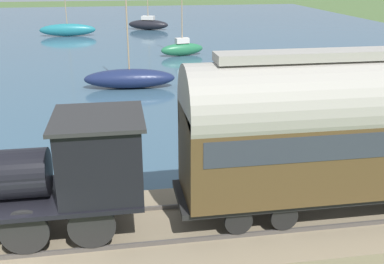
% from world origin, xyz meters
% --- Properties ---
extents(harbor_water, '(80.00, 80.00, 0.01)m').
position_xyz_m(harbor_water, '(43.92, 0.00, 0.00)').
color(harbor_water, '#38566B').
rests_on(harbor_water, ground).
extents(rail_embankment, '(4.43, 56.00, 0.66)m').
position_xyz_m(rail_embankment, '(1.41, 0.00, 0.27)').
color(rail_embankment, '#84755B').
rests_on(rail_embankment, ground).
extents(steam_locomotive, '(2.42, 6.48, 3.51)m').
position_xyz_m(steam_locomotive, '(1.41, -1.05, 2.50)').
color(steam_locomotive, black).
rests_on(steam_locomotive, rail_embankment).
extents(passenger_coach, '(2.42, 10.16, 4.69)m').
position_xyz_m(passenger_coach, '(1.41, -9.48, 3.23)').
color(passenger_coach, black).
rests_on(passenger_coach, rail_embankment).
extents(sailboat_navy, '(2.02, 5.91, 8.61)m').
position_xyz_m(sailboat_navy, '(19.02, -3.65, 0.65)').
color(sailboat_navy, '#192347').
rests_on(sailboat_navy, harbor_water).
extents(sailboat_black, '(3.28, 5.30, 7.49)m').
position_xyz_m(sailboat_black, '(47.58, -6.90, 0.68)').
color(sailboat_black, black).
rests_on(sailboat_black, harbor_water).
extents(sailboat_green, '(1.88, 4.03, 7.49)m').
position_xyz_m(sailboat_green, '(29.63, -8.59, 0.65)').
color(sailboat_green, '#236B42').
rests_on(sailboat_green, harbor_water).
extents(sailboat_teal, '(1.43, 6.23, 9.57)m').
position_xyz_m(sailboat_teal, '(43.48, 2.47, 0.73)').
color(sailboat_teal, '#1E707A').
rests_on(sailboat_teal, harbor_water).
extents(rowboat_mid_harbor, '(1.51, 2.19, 0.35)m').
position_xyz_m(rowboat_mid_harbor, '(13.33, -8.54, 0.18)').
color(rowboat_mid_harbor, beige).
rests_on(rowboat_mid_harbor, harbor_water).
extents(rowboat_near_shore, '(1.16, 2.08, 0.55)m').
position_xyz_m(rowboat_near_shore, '(8.33, -10.68, 0.28)').
color(rowboat_near_shore, beige).
rests_on(rowboat_near_shore, harbor_water).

